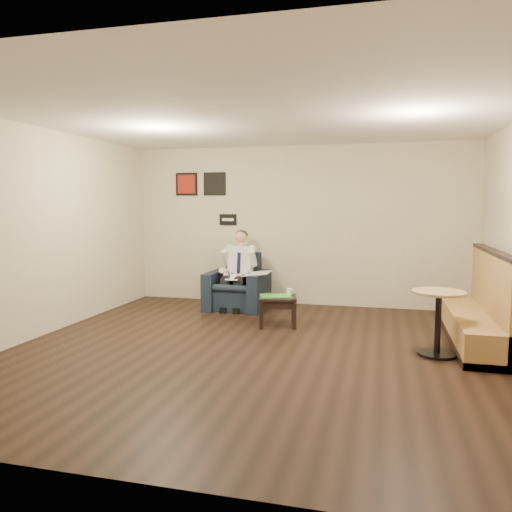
% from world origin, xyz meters
% --- Properties ---
extents(ground, '(6.00, 6.00, 0.00)m').
position_xyz_m(ground, '(0.00, 0.00, 0.00)').
color(ground, black).
rests_on(ground, ground).
extents(wall_back, '(6.00, 0.02, 2.80)m').
position_xyz_m(wall_back, '(0.00, 3.00, 1.40)').
color(wall_back, beige).
rests_on(wall_back, ground).
extents(wall_front, '(6.00, 0.02, 2.80)m').
position_xyz_m(wall_front, '(0.00, -3.00, 1.40)').
color(wall_front, beige).
rests_on(wall_front, ground).
extents(wall_left, '(0.02, 6.00, 2.80)m').
position_xyz_m(wall_left, '(-3.00, 0.00, 1.40)').
color(wall_left, beige).
rests_on(wall_left, ground).
extents(ceiling, '(6.00, 6.00, 0.02)m').
position_xyz_m(ceiling, '(0.00, 0.00, 2.80)').
color(ceiling, white).
rests_on(ceiling, wall_back).
extents(seating_sign, '(0.32, 0.02, 0.20)m').
position_xyz_m(seating_sign, '(-1.30, 2.98, 1.50)').
color(seating_sign, black).
rests_on(seating_sign, wall_back).
extents(art_print_left, '(0.42, 0.03, 0.42)m').
position_xyz_m(art_print_left, '(-2.10, 2.98, 2.15)').
color(art_print_left, maroon).
rests_on(art_print_left, wall_back).
extents(art_print_right, '(0.42, 0.03, 0.42)m').
position_xyz_m(art_print_right, '(-1.55, 2.98, 2.15)').
color(art_print_right, black).
rests_on(art_print_right, wall_back).
extents(armchair, '(0.98, 0.98, 0.93)m').
position_xyz_m(armchair, '(-0.94, 2.34, 0.47)').
color(armchair, black).
rests_on(armchair, ground).
extents(seated_man, '(0.63, 0.93, 1.28)m').
position_xyz_m(seated_man, '(-0.94, 2.22, 0.64)').
color(seated_man, silver).
rests_on(seated_man, armchair).
extents(lap_papers, '(0.23, 0.31, 0.01)m').
position_xyz_m(lap_papers, '(-0.94, 2.12, 0.57)').
color(lap_papers, white).
rests_on(lap_papers, seated_man).
extents(newspaper, '(0.42, 0.52, 0.01)m').
position_xyz_m(newspaper, '(-0.55, 2.23, 0.64)').
color(newspaper, silver).
rests_on(newspaper, armchair).
extents(side_table, '(0.64, 0.64, 0.44)m').
position_xyz_m(side_table, '(-0.02, 1.33, 0.22)').
color(side_table, black).
rests_on(side_table, ground).
extents(green_folder, '(0.52, 0.44, 0.01)m').
position_xyz_m(green_folder, '(-0.04, 1.30, 0.44)').
color(green_folder, green).
rests_on(green_folder, side_table).
extents(coffee_mug, '(0.10, 0.10, 0.09)m').
position_xyz_m(coffee_mug, '(0.13, 1.48, 0.48)').
color(coffee_mug, white).
rests_on(coffee_mug, side_table).
extents(smartphone, '(0.14, 0.07, 0.01)m').
position_xyz_m(smartphone, '(-0.01, 1.49, 0.44)').
color(smartphone, black).
rests_on(smartphone, side_table).
extents(banquette, '(0.55, 2.31, 1.18)m').
position_xyz_m(banquette, '(2.59, 0.98, 0.59)').
color(banquette, olive).
rests_on(banquette, ground).
extents(cafe_table, '(0.77, 0.77, 0.77)m').
position_xyz_m(cafe_table, '(2.11, 0.36, 0.38)').
color(cafe_table, tan).
rests_on(cafe_table, ground).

